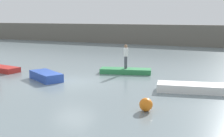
# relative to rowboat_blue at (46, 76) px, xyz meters

# --- Properties ---
(ground_plane) EXTENTS (120.00, 120.00, 0.00)m
(ground_plane) POSITION_rel_rowboat_blue_xyz_m (2.01, 0.17, -0.27)
(ground_plane) COLOR slate
(embankment_wall) EXTENTS (80.00, 1.20, 3.01)m
(embankment_wall) POSITION_rel_rowboat_blue_xyz_m (2.01, 26.91, 1.24)
(embankment_wall) COLOR #666056
(embankment_wall) RESTS_ON ground_plane
(rowboat_blue) EXTENTS (2.96, 2.36, 0.53)m
(rowboat_blue) POSITION_rel_rowboat_blue_xyz_m (0.00, 0.00, 0.00)
(rowboat_blue) COLOR #2B4CAD
(rowboat_blue) RESTS_ON ground_plane
(rowboat_green) EXTENTS (3.87, 2.08, 0.36)m
(rowboat_green) POSITION_rel_rowboat_blue_xyz_m (3.91, 4.31, -0.09)
(rowboat_green) COLOR #2D7F47
(rowboat_green) RESTS_ON ground_plane
(rowboat_white) EXTENTS (3.94, 2.06, 0.45)m
(rowboat_white) POSITION_rel_rowboat_blue_xyz_m (9.22, 0.88, -0.04)
(rowboat_white) COLOR white
(rowboat_white) RESTS_ON ground_plane
(person_white_shirt) EXTENTS (0.32, 0.32, 1.77)m
(person_white_shirt) POSITION_rel_rowboat_blue_xyz_m (3.91, 4.31, 1.09)
(person_white_shirt) COLOR #4C4C56
(person_white_shirt) RESTS_ON rowboat_green
(mooring_buoy) EXTENTS (0.59, 0.59, 0.59)m
(mooring_buoy) POSITION_rel_rowboat_blue_xyz_m (7.96, -3.39, 0.03)
(mooring_buoy) COLOR orange
(mooring_buoy) RESTS_ON ground_plane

